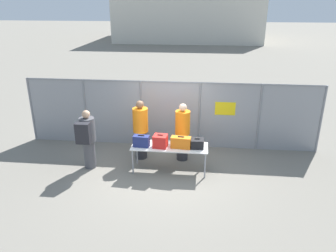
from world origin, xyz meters
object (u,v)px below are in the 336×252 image
suitcase_black (197,143)px  utility_trailer (230,122)px  security_worker_near (182,131)px  suitcase_orange (181,142)px  inspection_table (170,148)px  suitcase_navy (141,141)px  suitcase_red (160,141)px  security_worker_far (141,129)px  traveler_hooded (87,138)px

suitcase_black → utility_trailer: 3.08m
security_worker_near → suitcase_orange: bearing=87.7°
inspection_table → suitcase_orange: size_ratio=3.79×
inspection_table → suitcase_black: bearing=-1.0°
suitcase_navy → utility_trailer: 3.89m
suitcase_red → security_worker_far: bearing=131.2°
suitcase_navy → security_worker_far: security_worker_far is taller
inspection_table → security_worker_near: (0.29, 0.70, 0.20)m
suitcase_red → traveler_hooded: size_ratio=0.23×
traveler_hooded → inspection_table: bearing=3.5°
inspection_table → suitcase_red: 0.33m
suitcase_black → traveler_hooded: 2.90m
inspection_table → traveler_hooded: size_ratio=1.22×
inspection_table → suitcase_red: size_ratio=5.21×
security_worker_near → utility_trailer: 2.65m
inspection_table → suitcase_orange: bearing=-13.7°
suitcase_red → security_worker_near: bearing=55.8°
traveler_hooded → utility_trailer: size_ratio=0.37×
suitcase_red → suitcase_black: 0.96m
traveler_hooded → security_worker_near: (2.47, 0.80, -0.04)m
suitcase_orange → traveler_hooded: 2.48m
suitcase_navy → suitcase_orange: (1.03, 0.02, -0.00)m
traveler_hooded → security_worker_far: security_worker_far is taller
suitcase_orange → suitcase_black: bearing=8.1°
suitcase_red → inspection_table: bearing=17.5°
suitcase_navy → security_worker_near: 1.30m
suitcase_navy → security_worker_near: bearing=38.0°
suitcase_red → traveler_hooded: bearing=-179.4°
suitcase_orange → suitcase_black: (0.42, 0.06, -0.03)m
suitcase_red → suitcase_black: size_ratio=1.11×
suitcase_black → security_worker_near: security_worker_near is taller
suitcase_red → suitcase_orange: size_ratio=0.73×
security_worker_near → utility_trailer: bearing=-127.5°
inspection_table → utility_trailer: (1.77, 2.84, -0.28)m
security_worker_near → security_worker_far: size_ratio=0.97×
suitcase_red → utility_trailer: size_ratio=0.09×
suitcase_orange → security_worker_far: 1.41m
suitcase_orange → suitcase_red: bearing=-179.8°
suitcase_black → security_worker_far: 1.75m
suitcase_orange → security_worker_near: security_worker_near is taller
security_worker_near → traveler_hooded: bearing=15.0°
suitcase_red → traveler_hooded: traveler_hooded is taller
suitcase_orange → inspection_table: bearing=166.3°
utility_trailer → suitcase_red: bearing=-124.5°
traveler_hooded → suitcase_orange: bearing=1.6°
inspection_table → utility_trailer: 3.36m
suitcase_red → security_worker_near: size_ratio=0.23×
suitcase_black → security_worker_far: security_worker_far is taller
suitcase_orange → security_worker_far: size_ratio=0.31×
inspection_table → suitcase_red: (-0.24, -0.07, 0.22)m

